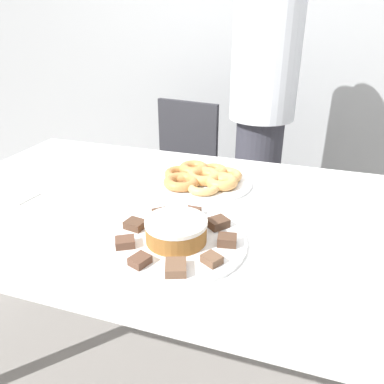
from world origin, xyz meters
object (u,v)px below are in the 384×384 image
at_px(plate_donuts, 203,182).
at_px(napkin, 17,196).
at_px(plate_cake, 176,242).
at_px(office_chair_left, 177,182).
at_px(frosted_cake, 176,230).
at_px(person_standing, 262,109).

height_order(plate_donuts, napkin, plate_donuts).
bearing_deg(plate_cake, plate_donuts, 96.31).
bearing_deg(office_chair_left, frosted_cake, -59.89).
bearing_deg(napkin, person_standing, 56.35).
bearing_deg(plate_donuts, person_standing, 82.00).
bearing_deg(person_standing, napkin, -123.65).
distance_m(office_chair_left, frosted_cake, 1.28).
distance_m(plate_cake, napkin, 0.64).
bearing_deg(plate_cake, frosted_cake, -82.87).
distance_m(frosted_cake, napkin, 0.64).
distance_m(person_standing, office_chair_left, 0.68).
relative_size(plate_cake, napkin, 2.88).
xyz_separation_m(plate_cake, plate_donuts, (-0.05, 0.42, 0.00)).
distance_m(plate_donuts, frosted_cake, 0.42).
bearing_deg(frosted_cake, office_chair_left, 110.64).
bearing_deg(office_chair_left, person_standing, 8.89).
relative_size(plate_cake, frosted_cake, 2.28).
bearing_deg(napkin, plate_donuts, 28.20).
bearing_deg(frosted_cake, plate_donuts, 96.31).
height_order(person_standing, office_chair_left, person_standing).
relative_size(office_chair_left, plate_donuts, 2.42).
distance_m(office_chair_left, plate_donuts, 0.89).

